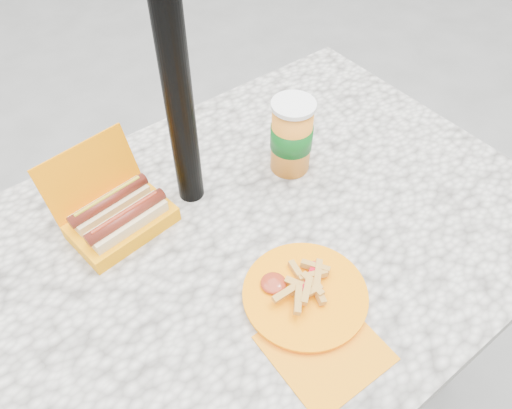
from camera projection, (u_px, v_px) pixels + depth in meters
ground at (245, 397)px, 1.48m from camera, size 60.00×60.00×0.00m
picnic_table at (240, 276)px, 1.00m from camera, size 1.20×0.80×0.75m
umbrella_pole at (169, 33)px, 0.74m from camera, size 0.05×0.05×2.20m
hotdog_box at (118, 215)px, 0.92m from camera, size 0.20×0.18×0.15m
fries_plate at (306, 297)px, 0.83m from camera, size 0.23×0.28×0.04m
soda_cup at (291, 136)px, 1.00m from camera, size 0.09×0.09×0.16m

